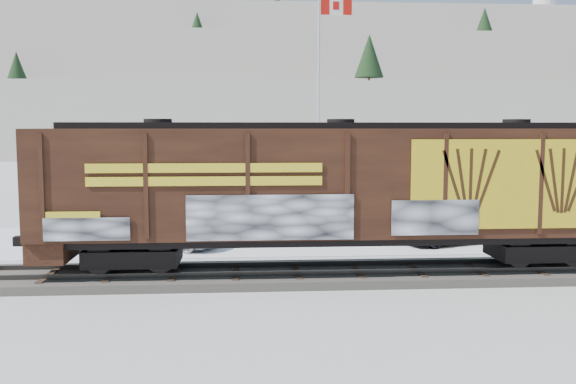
{
  "coord_description": "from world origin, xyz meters",
  "views": [
    {
      "loc": [
        0.27,
        -20.9,
        5.02
      ],
      "look_at": [
        1.93,
        3.0,
        2.6
      ],
      "focal_mm": 40.0,
      "sensor_mm": 36.0,
      "label": 1
    }
  ],
  "objects": [
    {
      "name": "ground",
      "position": [
        0.0,
        0.0,
        0.0
      ],
      "size": [
        500.0,
        500.0,
        0.0
      ],
      "primitive_type": "plane",
      "color": "white",
      "rests_on": "ground"
    },
    {
      "name": "rail_track",
      "position": [
        0.0,
        0.0,
        0.15
      ],
      "size": [
        50.0,
        3.4,
        0.43
      ],
      "color": "#59544C",
      "rests_on": "ground"
    },
    {
      "name": "parking_strip",
      "position": [
        0.0,
        7.5,
        0.01
      ],
      "size": [
        40.0,
        8.0,
        0.03
      ],
      "primitive_type": "cube",
      "color": "white",
      "rests_on": "ground"
    },
    {
      "name": "hillside",
      "position": [
        -0.05,
        139.79,
        14.37
      ],
      "size": [
        360.0,
        110.0,
        93.0
      ],
      "color": "white",
      "rests_on": "ground"
    },
    {
      "name": "hopper_railcar",
      "position": [
        3.46,
        -0.01,
        3.07
      ],
      "size": [
        19.71,
        3.06,
        4.75
      ],
      "color": "black",
      "rests_on": "rail_track"
    },
    {
      "name": "flagpole",
      "position": [
        4.63,
        15.39,
        4.68
      ],
      "size": [
        2.3,
        0.9,
        12.47
      ],
      "color": "silver",
      "rests_on": "ground"
    },
    {
      "name": "car_silver",
      "position": [
        -3.03,
        5.77,
        0.82
      ],
      "size": [
        4.98,
        3.56,
        1.57
      ],
      "primitive_type": "imported",
      "rotation": [
        0.0,
        0.0,
        1.16
      ],
      "color": "#BABDC2",
      "rests_on": "parking_strip"
    },
    {
      "name": "car_white",
      "position": [
        -1.58,
        7.5,
        0.89
      ],
      "size": [
        5.47,
        2.74,
        1.72
      ],
      "primitive_type": "imported",
      "rotation": [
        0.0,
        0.0,
        1.39
      ],
      "color": "silver",
      "rests_on": "parking_strip"
    },
    {
      "name": "car_dark",
      "position": [
        9.03,
        5.81,
        0.66
      ],
      "size": [
        4.66,
        3.17,
        1.25
      ],
      "primitive_type": "imported",
      "rotation": [
        0.0,
        0.0,
        1.93
      ],
      "color": "black",
      "rests_on": "parking_strip"
    }
  ]
}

